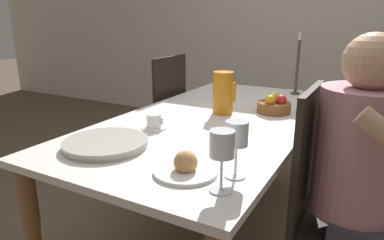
{
  "coord_description": "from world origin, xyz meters",
  "views": [
    {
      "loc": [
        0.73,
        -1.6,
        1.22
      ],
      "look_at": [
        0.0,
        -0.28,
        0.78
      ],
      "focal_mm": 32.0,
      "sensor_mm": 36.0,
      "label": 1
    }
  ],
  "objects_px": {
    "chair_opposite": "(157,121)",
    "bread_plate": "(186,167)",
    "fruit_bowl": "(274,106)",
    "red_pitcher": "(222,92)",
    "serving_tray": "(106,143)",
    "teacup_near_person": "(154,122)",
    "chair_person_side": "(333,213)",
    "person_seated": "(367,174)",
    "wine_glass_juice": "(222,148)",
    "candlestick_tall": "(297,70)",
    "wine_glass_water": "(237,136)"
  },
  "relations": [
    {
      "from": "chair_person_side",
      "to": "fruit_bowl",
      "type": "distance_m",
      "value": 0.73
    },
    {
      "from": "bread_plate",
      "to": "fruit_bowl",
      "type": "bearing_deg",
      "value": 87.54
    },
    {
      "from": "chair_opposite",
      "to": "bread_plate",
      "type": "distance_m",
      "value": 1.37
    },
    {
      "from": "red_pitcher",
      "to": "teacup_near_person",
      "type": "distance_m",
      "value": 0.45
    },
    {
      "from": "serving_tray",
      "to": "bread_plate",
      "type": "relative_size",
      "value": 1.57
    },
    {
      "from": "fruit_bowl",
      "to": "candlestick_tall",
      "type": "distance_m",
      "value": 0.57
    },
    {
      "from": "wine_glass_water",
      "to": "serving_tray",
      "type": "distance_m",
      "value": 0.57
    },
    {
      "from": "serving_tray",
      "to": "wine_glass_juice",
      "type": "bearing_deg",
      "value": -11.64
    },
    {
      "from": "red_pitcher",
      "to": "teacup_near_person",
      "type": "relative_size",
      "value": 1.91
    },
    {
      "from": "wine_glass_juice",
      "to": "bread_plate",
      "type": "bearing_deg",
      "value": 159.47
    },
    {
      "from": "serving_tray",
      "to": "chair_opposite",
      "type": "bearing_deg",
      "value": 114.01
    },
    {
      "from": "chair_person_side",
      "to": "fruit_bowl",
      "type": "bearing_deg",
      "value": -143.95
    },
    {
      "from": "person_seated",
      "to": "serving_tray",
      "type": "xyz_separation_m",
      "value": [
        -0.94,
        -0.29,
        0.04
      ]
    },
    {
      "from": "wine_glass_water",
      "to": "candlestick_tall",
      "type": "bearing_deg",
      "value": 95.06
    },
    {
      "from": "red_pitcher",
      "to": "bread_plate",
      "type": "xyz_separation_m",
      "value": [
        0.21,
        -0.76,
        -0.09
      ]
    },
    {
      "from": "wine_glass_juice",
      "to": "fruit_bowl",
      "type": "relative_size",
      "value": 1.04
    },
    {
      "from": "teacup_near_person",
      "to": "candlestick_tall",
      "type": "bearing_deg",
      "value": 69.94
    },
    {
      "from": "wine_glass_water",
      "to": "bread_plate",
      "type": "xyz_separation_m",
      "value": [
        -0.16,
        -0.05,
        -0.12
      ]
    },
    {
      "from": "fruit_bowl",
      "to": "candlestick_tall",
      "type": "bearing_deg",
      "value": 90.85
    },
    {
      "from": "teacup_near_person",
      "to": "fruit_bowl",
      "type": "relative_size",
      "value": 0.66
    },
    {
      "from": "person_seated",
      "to": "teacup_near_person",
      "type": "xyz_separation_m",
      "value": [
        -0.91,
        0.0,
        0.06
      ]
    },
    {
      "from": "fruit_bowl",
      "to": "serving_tray",
      "type": "bearing_deg",
      "value": -117.42
    },
    {
      "from": "person_seated",
      "to": "red_pitcher",
      "type": "distance_m",
      "value": 0.86
    },
    {
      "from": "bread_plate",
      "to": "fruit_bowl",
      "type": "distance_m",
      "value": 0.91
    },
    {
      "from": "candlestick_tall",
      "to": "red_pitcher",
      "type": "bearing_deg",
      "value": -108.85
    },
    {
      "from": "chair_opposite",
      "to": "red_pitcher",
      "type": "relative_size",
      "value": 4.34
    },
    {
      "from": "person_seated",
      "to": "chair_person_side",
      "type": "bearing_deg",
      "value": -96.14
    },
    {
      "from": "serving_tray",
      "to": "fruit_bowl",
      "type": "relative_size",
      "value": 1.86
    },
    {
      "from": "red_pitcher",
      "to": "bread_plate",
      "type": "height_order",
      "value": "red_pitcher"
    },
    {
      "from": "chair_person_side",
      "to": "red_pitcher",
      "type": "relative_size",
      "value": 4.34
    },
    {
      "from": "candlestick_tall",
      "to": "fruit_bowl",
      "type": "bearing_deg",
      "value": -89.15
    },
    {
      "from": "chair_opposite",
      "to": "wine_glass_juice",
      "type": "height_order",
      "value": "chair_opposite"
    },
    {
      "from": "wine_glass_juice",
      "to": "fruit_bowl",
      "type": "xyz_separation_m",
      "value": [
        -0.12,
        0.97,
        -0.1
      ]
    },
    {
      "from": "wine_glass_juice",
      "to": "teacup_near_person",
      "type": "bearing_deg",
      "value": 142.15
    },
    {
      "from": "wine_glass_juice",
      "to": "person_seated",
      "type": "bearing_deg",
      "value": 47.0
    },
    {
      "from": "chair_opposite",
      "to": "candlestick_tall",
      "type": "bearing_deg",
      "value": -65.17
    },
    {
      "from": "chair_opposite",
      "to": "fruit_bowl",
      "type": "height_order",
      "value": "chair_opposite"
    },
    {
      "from": "teacup_near_person",
      "to": "candlestick_tall",
      "type": "xyz_separation_m",
      "value": [
        0.4,
        1.11,
        0.14
      ]
    },
    {
      "from": "red_pitcher",
      "to": "bread_plate",
      "type": "relative_size",
      "value": 1.05
    },
    {
      "from": "chair_opposite",
      "to": "bread_plate",
      "type": "xyz_separation_m",
      "value": [
        0.85,
        -1.05,
        0.24
      ]
    },
    {
      "from": "chair_person_side",
      "to": "chair_opposite",
      "type": "xyz_separation_m",
      "value": [
        -1.29,
        0.7,
        0.0
      ]
    },
    {
      "from": "person_seated",
      "to": "fruit_bowl",
      "type": "distance_m",
      "value": 0.75
    },
    {
      "from": "person_seated",
      "to": "candlestick_tall",
      "type": "xyz_separation_m",
      "value": [
        -0.5,
        1.11,
        0.19
      ]
    },
    {
      "from": "chair_person_side",
      "to": "wine_glass_water",
      "type": "bearing_deg",
      "value": -43.11
    },
    {
      "from": "chair_person_side",
      "to": "bread_plate",
      "type": "height_order",
      "value": "chair_person_side"
    },
    {
      "from": "wine_glass_juice",
      "to": "bread_plate",
      "type": "xyz_separation_m",
      "value": [
        -0.16,
        0.06,
        -0.12
      ]
    },
    {
      "from": "chair_person_side",
      "to": "wine_glass_juice",
      "type": "distance_m",
      "value": 0.62
    },
    {
      "from": "person_seated",
      "to": "teacup_near_person",
      "type": "bearing_deg",
      "value": -90.31
    },
    {
      "from": "wine_glass_juice",
      "to": "serving_tray",
      "type": "bearing_deg",
      "value": 168.36
    },
    {
      "from": "wine_glass_water",
      "to": "fruit_bowl",
      "type": "distance_m",
      "value": 0.87
    }
  ]
}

